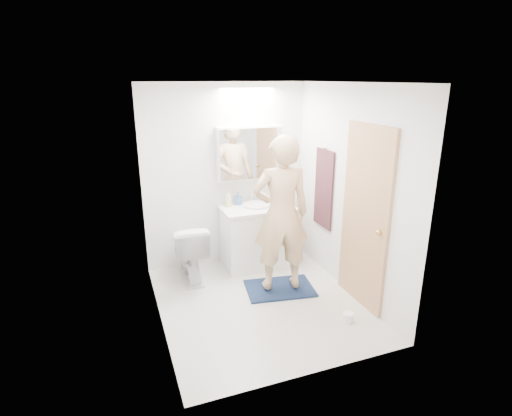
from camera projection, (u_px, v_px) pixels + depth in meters
name	position (u px, v px, depth m)	size (l,w,h in m)	color
floor	(260.00, 302.00, 4.61)	(2.50, 2.50, 0.00)	silver
ceiling	(260.00, 82.00, 3.87)	(2.50, 2.50, 0.00)	white
wall_back	(226.00, 176.00, 5.35)	(2.50, 2.50, 0.00)	white
wall_front	(317.00, 246.00, 3.12)	(2.50, 2.50, 0.00)	white
wall_left	(153.00, 213.00, 3.87)	(2.50, 2.50, 0.00)	white
wall_right	(350.00, 192.00, 4.60)	(2.50, 2.50, 0.00)	white
vanity_cabinet	(257.00, 237.00, 5.46)	(0.90, 0.55, 0.78)	white
countertop	(257.00, 208.00, 5.33)	(0.95, 0.58, 0.04)	white
sink_basin	(256.00, 205.00, 5.35)	(0.36, 0.36, 0.03)	silver
faucet	(252.00, 196.00, 5.50)	(0.02, 0.02, 0.16)	silver
medicine_cabinet	(249.00, 153.00, 5.29)	(0.88, 0.14, 0.70)	white
mirror_panel	(251.00, 154.00, 5.23)	(0.84, 0.01, 0.66)	silver
toilet	(190.00, 251.00, 5.05)	(0.42, 0.74, 0.75)	white
bath_rug	(280.00, 288.00, 4.89)	(0.80, 0.55, 0.02)	#152544
person	(281.00, 214.00, 4.59)	(0.66, 0.44, 1.82)	#D7AE81
door	(365.00, 218.00, 4.35)	(0.04, 0.80, 2.00)	tan
door_knob	(379.00, 233.00, 4.08)	(0.06, 0.06, 0.06)	gold
towel	(324.00, 189.00, 5.12)	(0.02, 0.42, 1.00)	#101B32
towel_hook	(325.00, 148.00, 4.95)	(0.02, 0.02, 0.07)	silver
soap_bottle_a	(228.00, 198.00, 5.31)	(0.08, 0.08, 0.22)	#D4D189
soap_bottle_b	(238.00, 198.00, 5.39)	(0.08, 0.08, 0.17)	#4F72AB
toothbrush_cup	(265.00, 199.00, 5.51)	(0.11, 0.11, 0.10)	#3A42AE
toilet_paper_roll	(348.00, 317.00, 4.23)	(0.11, 0.11, 0.10)	white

